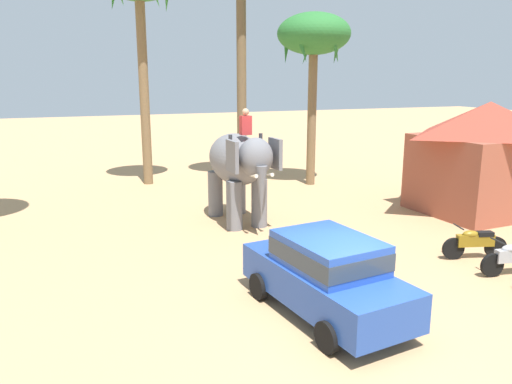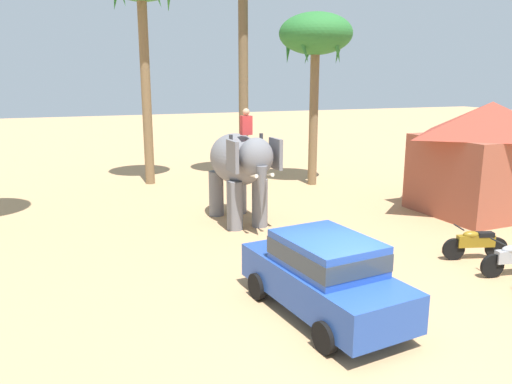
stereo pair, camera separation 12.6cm
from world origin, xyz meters
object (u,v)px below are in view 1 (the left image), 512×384
palm_tree_behind_elephant (314,38)px  elephant_with_mahout (239,165)px  motorcycle_fourth_in_row (475,242)px  car_sedan_foreground (326,272)px  roadside_hut (486,154)px

palm_tree_behind_elephant → elephant_with_mahout: bearing=-138.1°
elephant_with_mahout → palm_tree_behind_elephant: 8.33m
motorcycle_fourth_in_row → car_sedan_foreground: bearing=-165.8°
car_sedan_foreground → motorcycle_fourth_in_row: size_ratio=2.43×
car_sedan_foreground → palm_tree_behind_elephant: (5.92, 11.73, 5.55)m
elephant_with_mahout → motorcycle_fourth_in_row: (4.72, -5.68, -1.53)m
elephant_with_mahout → palm_tree_behind_elephant: palm_tree_behind_elephant is taller
car_sedan_foreground → roadside_hut: 10.82m
palm_tree_behind_elephant → motorcycle_fourth_in_row: bearing=-92.8°
elephant_with_mahout → roadside_hut: 8.99m
car_sedan_foreground → palm_tree_behind_elephant: bearing=63.2°
car_sedan_foreground → palm_tree_behind_elephant: 14.26m
motorcycle_fourth_in_row → roadside_hut: size_ratio=0.34×
elephant_with_mahout → palm_tree_behind_elephant: (5.22, 4.68, 4.49)m
elephant_with_mahout → motorcycle_fourth_in_row: size_ratio=2.22×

